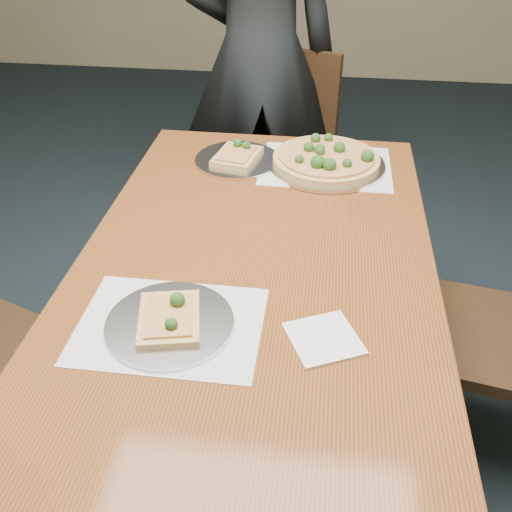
# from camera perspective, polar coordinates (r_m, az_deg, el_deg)

# --- Properties ---
(ground) EXTENTS (8.00, 8.00, 0.00)m
(ground) POSITION_cam_1_polar(r_m,az_deg,el_deg) (1.86, -2.78, -23.76)
(ground) COLOR black
(ground) RESTS_ON ground
(dining_table) EXTENTS (0.90, 1.50, 0.75)m
(dining_table) POSITION_cam_1_polar(r_m,az_deg,el_deg) (1.51, -0.00, -2.84)
(dining_table) COLOR #612F13
(dining_table) RESTS_ON ground
(chair_far) EXTENTS (0.52, 0.52, 0.91)m
(chair_far) POSITION_cam_1_polar(r_m,az_deg,el_deg) (2.59, 2.66, 10.97)
(chair_far) COLOR black
(chair_far) RESTS_ON ground
(diner) EXTENTS (0.71, 0.53, 1.78)m
(diner) POSITION_cam_1_polar(r_m,az_deg,el_deg) (2.49, 0.31, 19.24)
(diner) COLOR black
(diner) RESTS_ON ground
(placemat_main) EXTENTS (0.42, 0.32, 0.00)m
(placemat_main) POSITION_cam_1_polar(r_m,az_deg,el_deg) (1.90, 6.97, 8.93)
(placemat_main) COLOR white
(placemat_main) RESTS_ON dining_table
(placemat_near) EXTENTS (0.40, 0.30, 0.00)m
(placemat_near) POSITION_cam_1_polar(r_m,az_deg,el_deg) (1.26, -8.60, -6.86)
(placemat_near) COLOR white
(placemat_near) RESTS_ON dining_table
(pizza_pan) EXTENTS (0.38, 0.38, 0.08)m
(pizza_pan) POSITION_cam_1_polar(r_m,az_deg,el_deg) (1.89, 7.04, 9.52)
(pizza_pan) COLOR silver
(pizza_pan) RESTS_ON dining_table
(slice_plate_near) EXTENTS (0.28, 0.28, 0.06)m
(slice_plate_near) POSITION_cam_1_polar(r_m,az_deg,el_deg) (1.26, -8.62, -6.41)
(slice_plate_near) COLOR silver
(slice_plate_near) RESTS_ON dining_table
(slice_plate_far) EXTENTS (0.28, 0.28, 0.06)m
(slice_plate_far) POSITION_cam_1_polar(r_m,az_deg,el_deg) (1.92, -1.89, 9.81)
(slice_plate_far) COLOR silver
(slice_plate_far) RESTS_ON dining_table
(napkin) EXTENTS (0.19, 0.19, 0.01)m
(napkin) POSITION_cam_1_polar(r_m,az_deg,el_deg) (1.23, 6.80, -8.20)
(napkin) COLOR white
(napkin) RESTS_ON dining_table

